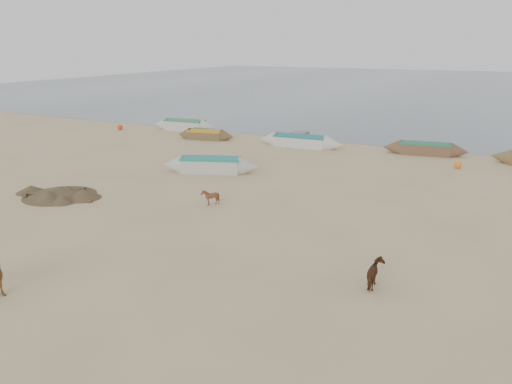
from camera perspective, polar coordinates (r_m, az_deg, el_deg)
ground at (r=19.52m, az=-5.39°, el=-5.81°), size 140.00×140.00×0.00m
sea at (r=97.93m, az=21.74°, el=11.11°), size 160.00×160.00×0.00m
calf_front at (r=23.86m, az=-5.27°, el=-0.58°), size 0.80×0.73×0.80m
calf_right at (r=16.35m, az=13.62°, el=-9.12°), size 1.12×1.16×0.90m
near_canoe at (r=29.95m, az=-5.23°, el=3.09°), size 5.97×3.23×0.91m
debris_pile at (r=27.15m, az=-21.54°, el=0.10°), size 4.82×4.82×0.49m
waterline_canoes at (r=37.25m, az=11.08°, el=5.46°), size 37.48×4.85×0.94m
beach_clutter at (r=36.59m, az=16.88°, el=4.66°), size 42.53×5.76×0.64m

